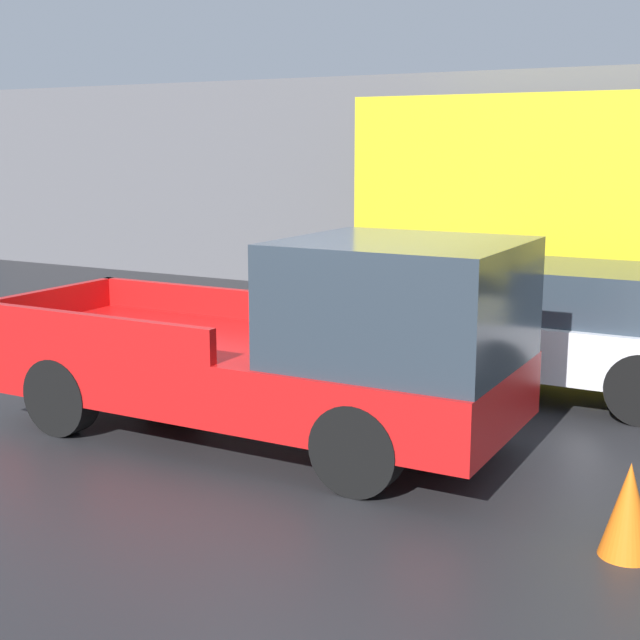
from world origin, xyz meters
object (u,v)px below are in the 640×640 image
(pickup_truck, at_px, (296,348))
(car, at_px, (527,324))
(newspaper_box, at_px, (425,269))
(traffic_cone, at_px, (628,510))
(delivery_truck, at_px, (588,210))

(pickup_truck, xyz_separation_m, car, (1.37, 2.99, -0.17))
(newspaper_box, relative_size, traffic_cone, 1.61)
(car, distance_m, newspaper_box, 6.21)
(pickup_truck, xyz_separation_m, delivery_truck, (1.28, 6.36, 0.93))
(car, distance_m, delivery_truck, 3.55)
(delivery_truck, distance_m, traffic_cone, 7.74)
(pickup_truck, bearing_deg, car, 65.41)
(car, distance_m, traffic_cone, 4.39)
(delivery_truck, bearing_deg, traffic_cone, -75.25)
(car, bearing_deg, delivery_truck, 91.50)
(newspaper_box, bearing_deg, traffic_cone, -60.40)
(car, bearing_deg, traffic_cone, -65.06)
(car, bearing_deg, newspaper_box, 122.88)
(delivery_truck, relative_size, traffic_cone, 10.48)
(car, xyz_separation_m, newspaper_box, (-3.37, 5.21, -0.22))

